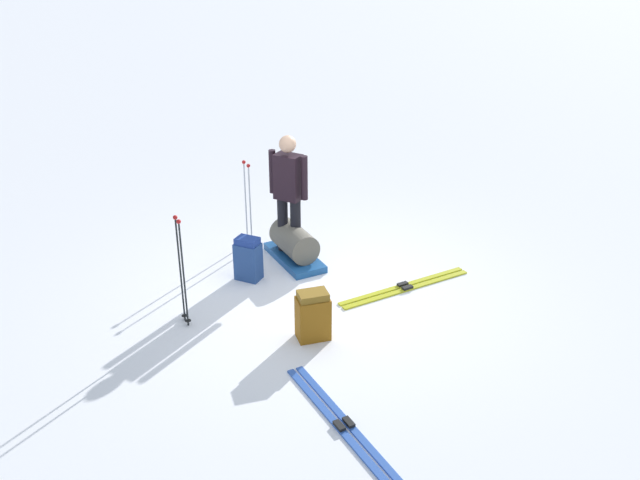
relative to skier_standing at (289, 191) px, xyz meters
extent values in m
plane|color=white|center=(-1.00, -0.23, -0.95)|extent=(80.00, 80.00, 0.00)
cylinder|color=black|center=(0.06, 0.08, -0.53)|extent=(0.14, 0.14, 0.85)
cylinder|color=black|center=(-0.06, -0.08, -0.53)|extent=(0.14, 0.14, 0.85)
cube|color=black|center=(0.00, 0.00, 0.20)|extent=(0.39, 0.40, 0.60)
cylinder|color=black|center=(0.16, 0.18, 0.23)|extent=(0.09, 0.09, 0.58)
cylinder|color=black|center=(-0.16, -0.18, 0.23)|extent=(0.09, 0.09, 0.58)
sphere|color=tan|center=(0.00, 0.00, 0.64)|extent=(0.22, 0.22, 0.22)
cube|color=#AEAF1E|center=(-1.07, -1.26, -0.94)|extent=(0.67, 1.77, 0.02)
cube|color=black|center=(-1.07, -1.26, -0.92)|extent=(0.11, 0.15, 0.03)
cube|color=#AEAF1E|center=(-1.17, -1.30, -0.94)|extent=(0.67, 1.77, 0.02)
cube|color=black|center=(-1.17, -1.30, -0.92)|extent=(0.11, 0.15, 0.03)
cube|color=#284FA4|center=(-3.48, -0.03, -0.94)|extent=(1.91, 0.69, 0.02)
cube|color=black|center=(-3.48, -0.03, -0.92)|extent=(0.15, 0.10, 0.03)
cube|color=#284FA4|center=(-3.51, 0.07, -0.94)|extent=(1.91, 0.69, 0.02)
cube|color=black|center=(-3.51, 0.07, -0.92)|extent=(0.15, 0.10, 0.03)
cube|color=brown|center=(-1.99, 0.04, -0.71)|extent=(0.28, 0.38, 0.49)
cube|color=brown|center=(-1.99, 0.04, -0.42)|extent=(0.25, 0.34, 0.08)
cube|color=navy|center=(-0.51, 0.60, -0.71)|extent=(0.36, 0.38, 0.49)
cube|color=navy|center=(-0.51, 0.60, -0.42)|extent=(0.32, 0.34, 0.08)
cylinder|color=black|center=(-1.48, 1.39, -0.33)|extent=(0.02, 0.02, 1.26)
sphere|color=#A51919|center=(-1.48, 1.39, 0.33)|extent=(0.05, 0.05, 0.05)
cylinder|color=black|center=(-1.48, 1.39, -0.89)|extent=(0.07, 0.07, 0.01)
cylinder|color=black|center=(-1.37, 1.42, -0.33)|extent=(0.02, 0.02, 1.26)
sphere|color=#A51919|center=(-1.37, 1.42, 0.33)|extent=(0.05, 0.05, 0.05)
cylinder|color=black|center=(-1.37, 1.42, -0.89)|extent=(0.07, 0.07, 0.01)
cylinder|color=#ADB4BB|center=(0.37, 0.48, -0.37)|extent=(0.02, 0.02, 1.17)
sphere|color=#A51919|center=(0.37, 0.48, 0.25)|extent=(0.05, 0.05, 0.05)
cylinder|color=black|center=(0.37, 0.48, -0.89)|extent=(0.07, 0.07, 0.01)
cylinder|color=#ADB4BB|center=(0.52, 0.52, -0.37)|extent=(0.02, 0.02, 1.17)
sphere|color=#A51919|center=(0.52, 0.52, 0.25)|extent=(0.05, 0.05, 0.05)
cylinder|color=black|center=(0.52, 0.52, -0.89)|extent=(0.07, 0.07, 0.01)
cube|color=#194B89|center=(-0.12, -0.05, -0.91)|extent=(1.13, 0.73, 0.09)
cylinder|color=#5E594E|center=(-0.12, -0.05, -0.66)|extent=(0.81, 0.60, 0.40)
camera|label=1|loc=(-8.47, 1.18, 3.38)|focal=39.75mm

